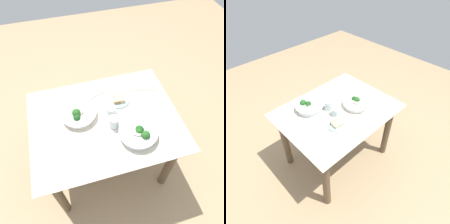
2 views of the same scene
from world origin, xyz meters
The scene contains 12 objects.
ground_plane centered at (0.00, 0.00, 0.00)m, with size 6.00×6.00×0.00m, color tan.
dining_table centered at (0.00, 0.00, 0.60)m, with size 1.11×0.86×0.73m.
broccoli_bowl_far centered at (-0.18, 0.08, 0.77)m, with size 0.27×0.27×0.09m.
broccoli_bowl_near centered at (0.19, -0.20, 0.77)m, with size 0.27×0.27×0.10m.
bread_side_plate centered at (0.15, 0.15, 0.75)m, with size 0.17×0.17×0.04m.
water_glass_center centered at (0.06, 0.04, 0.77)m, with size 0.07×0.07×0.08m, color silver.
water_glass_side centered at (0.05, -0.07, 0.78)m, with size 0.07×0.07×0.09m, color silver.
fork_by_far_bowl centered at (-0.29, 0.26, 0.74)m, with size 0.09×0.04×0.00m.
fork_by_near_bowl centered at (0.38, -0.05, 0.74)m, with size 0.07×0.10×0.00m.
table_knife_left centered at (-0.44, -0.24, 0.74)m, with size 0.18×0.01×0.00m, color #B7B7BC.
napkin_folded_upper centered at (-0.03, 0.31, 0.74)m, with size 0.21×0.14×0.01m, color #B1A997.
napkin_folded_lower centered at (0.40, 0.28, 0.74)m, with size 0.22×0.16×0.01m, color #B1A997.
Camera 2 is at (1.03, 1.09, 2.03)m, focal length 32.63 mm.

